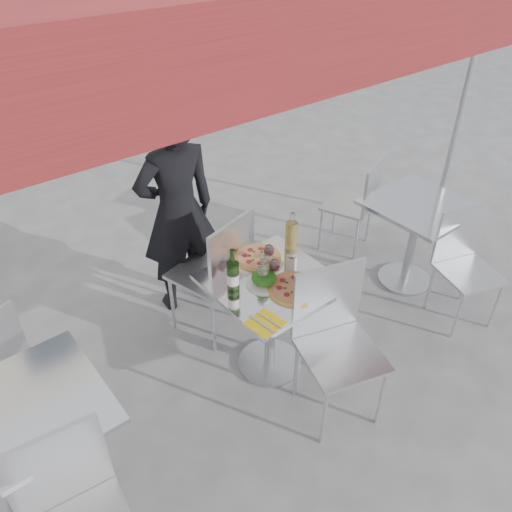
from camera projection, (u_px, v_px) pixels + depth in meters
ground at (269, 364)px, 3.50m from camera, size 80.00×80.00×0.00m
main_table at (271, 306)px, 3.18m from camera, size 0.72×0.72×0.75m
side_table_left at (35, 435)px, 2.42m from camera, size 0.72×0.72×0.75m
side_table_right at (416, 227)px, 3.94m from camera, size 0.72×0.72×0.75m
chair_far at (219, 267)px, 3.42m from camera, size 0.56×0.57×1.00m
chair_near at (335, 332)px, 2.94m from camera, size 0.56×0.57×0.98m
side_chair_lnear at (73, 509)px, 2.12m from camera, size 0.47×0.48×0.93m
side_chair_rfar at (358, 199)px, 4.35m from camera, size 0.52×0.53×0.87m
side_chair_rnear at (464, 258)px, 3.65m from camera, size 0.51×0.51×0.87m
woman_diner at (177, 212)px, 3.57m from camera, size 0.64×0.46×1.65m
pedestrian_b at (167, 74)px, 6.26m from camera, size 1.15×1.25×1.68m
pizza_near at (294, 288)px, 2.98m from camera, size 0.31×0.31×0.02m
pizza_far at (258, 258)px, 3.22m from camera, size 0.34×0.34×0.03m
salad_plate at (264, 279)px, 3.01m from camera, size 0.22×0.22×0.09m
wine_bottle at (233, 275)px, 2.91m from camera, size 0.08×0.08×0.29m
carafe at (291, 236)px, 3.24m from camera, size 0.08×0.08×0.29m
sugar_shaker at (292, 261)px, 3.13m from camera, size 0.06×0.06×0.11m
wineglass_white_a at (263, 271)px, 2.95m from camera, size 0.07×0.07×0.16m
wineglass_white_b at (266, 262)px, 3.03m from camera, size 0.07×0.07×0.16m
wineglass_red_a at (274, 266)px, 3.00m from camera, size 0.07×0.07×0.16m
wineglass_red_b at (269, 251)px, 3.12m from camera, size 0.07×0.07×0.16m
napkin_left at (265, 323)px, 2.75m from camera, size 0.20×0.20×0.01m
napkin_right at (328, 281)px, 3.05m from camera, size 0.23×0.23×0.01m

